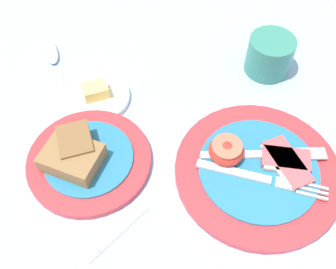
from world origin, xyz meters
TOP-DOWN VIEW (x-y plane):
  - ground_plane at (0.00, 0.00)m, footprint 3.00×3.00m
  - breakfast_plate at (0.08, 0.03)m, footprint 0.24×0.24m
  - bread_plate at (-0.16, 0.08)m, footprint 0.18×0.18m
  - sugar_cup at (0.16, 0.23)m, footprint 0.08×0.08m
  - butter_dish at (-0.14, 0.20)m, footprint 0.11×0.11m
  - teaspoon_by_saucer at (-0.22, 0.30)m, footprint 0.06×0.19m

SIDE VIEW (x-z plane):
  - ground_plane at x=0.00m, z-range 0.00..0.00m
  - teaspoon_by_saucer at x=-0.22m, z-range 0.00..0.01m
  - butter_dish at x=-0.14m, z-range -0.01..0.02m
  - breakfast_plate at x=0.08m, z-range -0.01..0.03m
  - bread_plate at x=-0.16m, z-range -0.01..0.04m
  - sugar_cup at x=0.16m, z-range 0.00..0.07m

